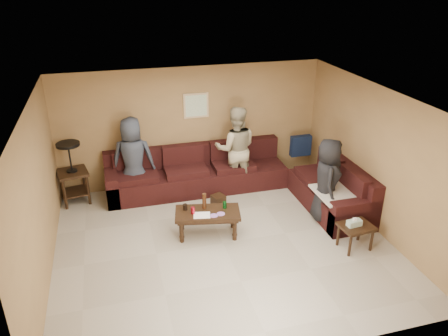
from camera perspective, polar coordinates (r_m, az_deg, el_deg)
name	(u,v)px	position (r m, az deg, el deg)	size (l,w,h in m)	color
room	(223,153)	(6.73, -0.15, 1.96)	(5.60, 5.50, 2.50)	#AFA794
sectional_sofa	(242,182)	(8.82, 2.40, -1.82)	(4.65, 2.90, 0.97)	black
coffee_table	(207,215)	(7.56, -2.18, -6.15)	(1.19, 0.76, 0.74)	black
end_table_left	(72,172)	(8.97, -19.22, -0.47)	(0.65, 0.65, 1.26)	black
side_table_right	(356,228)	(7.53, 16.82, -7.54)	(0.57, 0.48, 0.58)	black
waste_bin	(218,202)	(8.48, -0.75, -4.42)	(0.23, 0.23, 0.27)	black
wall_art	(196,106)	(9.01, -3.68, 8.15)	(0.52, 0.04, 0.52)	tan
person_left	(133,159)	(8.75, -11.77, 1.18)	(0.83, 0.54, 1.69)	#2F3542
person_middle	(236,149)	(8.93, 1.54, 2.54)	(0.87, 0.68, 1.79)	tan
person_right	(327,181)	(8.04, 13.30, -1.60)	(0.77, 0.50, 1.58)	black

